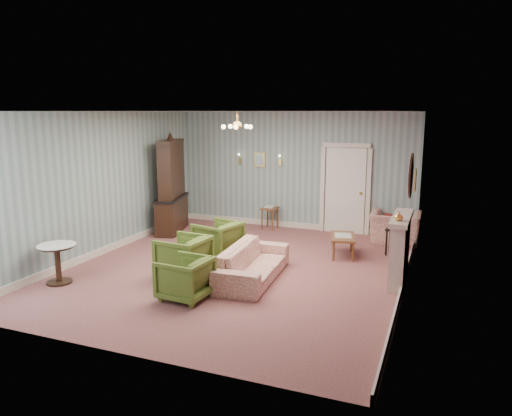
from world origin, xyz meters
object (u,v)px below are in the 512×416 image
at_px(dresser, 171,184).
at_px(olive_chair_c, 218,238).
at_px(sofa_chintz, 253,257).
at_px(olive_chair_b, 183,254).
at_px(coffee_table, 343,246).
at_px(side_table_black, 395,242).
at_px(olive_chair_a, 185,276).
at_px(pedestal_table, 58,264).
at_px(fireplace, 400,249).
at_px(wingback_chair, 396,222).

bearing_deg(dresser, olive_chair_c, -52.73).
distance_m(sofa_chintz, dresser, 4.06).
bearing_deg(olive_chair_b, olive_chair_c, -177.34).
relative_size(sofa_chintz, coffee_table, 2.43).
distance_m(dresser, side_table_black, 5.38).
height_order(olive_chair_a, coffee_table, olive_chair_a).
relative_size(olive_chair_a, pedestal_table, 1.07).
bearing_deg(olive_chair_b, fireplace, 113.21).
bearing_deg(dresser, olive_chair_b, -70.66).
bearing_deg(fireplace, sofa_chintz, -160.66).
bearing_deg(sofa_chintz, coffee_table, -35.15).
xyz_separation_m(olive_chair_c, side_table_black, (3.32, 1.47, -0.13)).
bearing_deg(olive_chair_a, fireplace, 128.55).
bearing_deg(wingback_chair, olive_chair_a, 58.68).
distance_m(olive_chair_c, side_table_black, 3.64).
xyz_separation_m(olive_chair_a, coffee_table, (1.84, 3.18, -0.15)).
distance_m(sofa_chintz, wingback_chair, 4.00).
height_order(olive_chair_c, side_table_black, olive_chair_c).
xyz_separation_m(olive_chair_b, coffee_table, (2.40, 2.26, -0.19)).
xyz_separation_m(olive_chair_b, sofa_chintz, (1.21, 0.31, -0.00)).
xyz_separation_m(dresser, coffee_table, (4.31, -0.53, -0.97)).
height_order(olive_chair_a, dresser, dresser).
bearing_deg(coffee_table, pedestal_table, -141.46).
distance_m(olive_chair_b, wingback_chair, 4.97).
xyz_separation_m(wingback_chair, side_table_black, (0.10, -1.00, -0.19)).
relative_size(olive_chair_a, dresser, 0.31).
distance_m(dresser, coffee_table, 4.45).
bearing_deg(olive_chair_a, olive_chair_b, -144.64).
xyz_separation_m(olive_chair_a, olive_chair_b, (-0.55, 0.92, 0.04)).
bearing_deg(olive_chair_a, pedestal_table, -81.47).
height_order(sofa_chintz, wingback_chair, wingback_chair).
relative_size(olive_chair_c, side_table_black, 1.46).
xyz_separation_m(sofa_chintz, wingback_chair, (2.08, 3.42, 0.06)).
bearing_deg(dresser, coffee_table, -22.08).
bearing_deg(sofa_chintz, fireplace, -74.43).
height_order(olive_chair_c, wingback_chair, wingback_chair).
bearing_deg(olive_chair_a, coffee_table, 154.22).
height_order(olive_chair_c, sofa_chintz, olive_chair_c).
xyz_separation_m(olive_chair_c, sofa_chintz, (1.15, -0.95, -0.00)).
height_order(sofa_chintz, coffee_table, sofa_chintz).
bearing_deg(olive_chair_c, wingback_chair, 141.41).
bearing_deg(pedestal_table, coffee_table, 38.54).
xyz_separation_m(dresser, pedestal_table, (0.10, -3.88, -0.84)).
bearing_deg(olive_chair_a, olive_chair_c, -163.01).
bearing_deg(pedestal_table, sofa_chintz, 24.95).
xyz_separation_m(olive_chair_c, wingback_chair, (3.22, 2.46, 0.06)).
relative_size(olive_chair_a, olive_chair_c, 0.91).
relative_size(sofa_chintz, dresser, 0.87).
height_order(olive_chair_c, coffee_table, olive_chair_c).
bearing_deg(olive_chair_a, side_table_black, 146.53).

